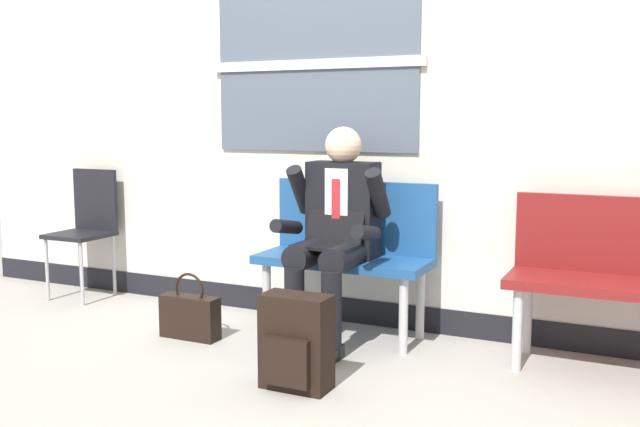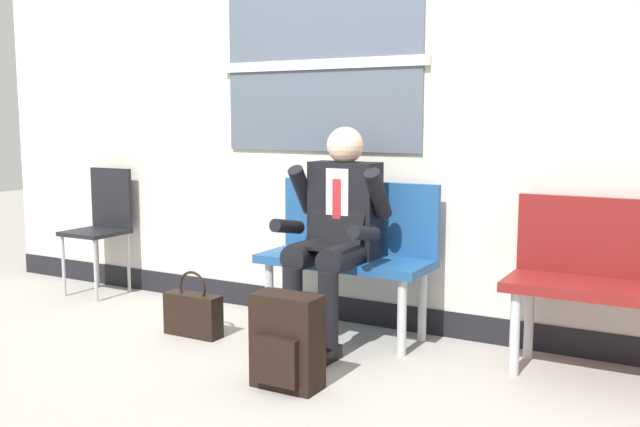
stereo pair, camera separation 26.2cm
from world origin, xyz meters
name	(u,v)px [view 1 (the left image)]	position (x,y,z in m)	size (l,w,h in m)	color
ground_plane	(309,345)	(0.00, 0.00, 0.00)	(18.00, 18.00, 0.00)	#9E9991
station_wall	(350,114)	(0.00, 0.59, 1.30)	(6.06, 0.17, 2.61)	beige
bench_with_person	(348,247)	(0.10, 0.31, 0.52)	(1.01, 0.42, 0.90)	navy
bench_empty	(638,271)	(1.67, 0.31, 0.52)	(1.23, 0.42, 0.88)	maroon
person_seated	(334,230)	(0.10, 0.12, 0.65)	(0.57, 0.70, 1.23)	black
backpack	(296,343)	(0.24, -0.61, 0.22)	(0.33, 0.21, 0.45)	black
handbag	(190,316)	(-0.68, -0.18, 0.13)	(0.36, 0.11, 0.39)	black
folding_chair	(87,221)	(-1.94, 0.36, 0.55)	(0.38, 0.38, 0.91)	black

